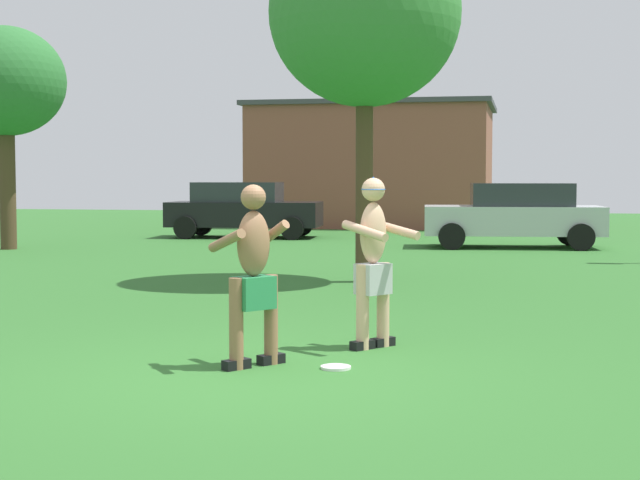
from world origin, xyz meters
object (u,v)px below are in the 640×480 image
(player_in_green, at_px, (253,271))
(car_silver_near_post, at_px, (515,214))
(player_with_cap, at_px, (374,254))
(frisbee, at_px, (336,367))
(tree_right_field, at_px, (6,83))
(tree_left_field, at_px, (365,14))
(car_black_mid_lot, at_px, (243,209))

(player_in_green, distance_m, car_silver_near_post, 16.03)
(player_in_green, xyz_separation_m, car_silver_near_post, (2.19, 15.88, -0.05))
(player_with_cap, height_order, frisbee, player_with_cap)
(player_with_cap, distance_m, tree_right_field, 16.04)
(frisbee, height_order, tree_right_field, tree_right_field)
(frisbee, xyz_separation_m, tree_left_field, (-0.93, 7.31, 4.37))
(car_silver_near_post, xyz_separation_m, car_black_mid_lot, (-7.65, 2.45, 0.00))
(frisbee, xyz_separation_m, car_silver_near_post, (1.43, 15.83, 0.81))
(car_black_mid_lot, bearing_deg, tree_left_field, -64.27)
(player_in_green, relative_size, frisbee, 6.00)
(frisbee, bearing_deg, player_with_cap, 81.53)
(player_with_cap, distance_m, car_black_mid_lot, 18.29)
(player_with_cap, relative_size, tree_left_field, 0.29)
(frisbee, distance_m, tree_right_field, 16.97)
(player_with_cap, distance_m, frisbee, 1.49)
(tree_left_field, height_order, tree_right_field, tree_left_field)
(car_silver_near_post, relative_size, tree_right_field, 0.84)
(frisbee, relative_size, tree_right_field, 0.05)
(player_with_cap, xyz_separation_m, tree_right_field, (-10.62, 11.64, 3.00))
(player_in_green, relative_size, tree_left_field, 0.28)
(player_in_green, bearing_deg, player_with_cap, 51.93)
(car_black_mid_lot, bearing_deg, tree_right_field, -127.62)
(tree_right_field, bearing_deg, tree_left_field, -29.87)
(player_in_green, relative_size, car_silver_near_post, 0.37)
(player_with_cap, bearing_deg, tree_right_field, 132.37)
(frisbee, bearing_deg, car_silver_near_post, 84.83)
(frisbee, bearing_deg, player_in_green, -176.34)
(frisbee, relative_size, car_silver_near_post, 0.06)
(frisbee, bearing_deg, car_black_mid_lot, 108.78)
(player_with_cap, xyz_separation_m, frisbee, (-0.17, -1.14, -0.94))
(player_with_cap, bearing_deg, frisbee, -98.47)
(player_with_cap, height_order, player_in_green, player_with_cap)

